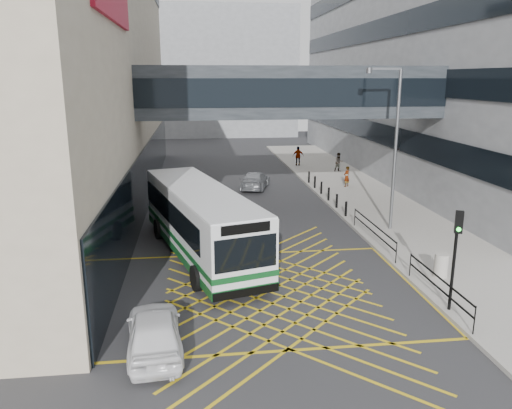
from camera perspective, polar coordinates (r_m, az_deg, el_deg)
name	(u,v)px	position (r m, az deg, el deg)	size (l,w,h in m)	color
ground	(268,292)	(20.35, 1.40, -9.91)	(120.00, 120.00, 0.00)	#333335
building_right	(500,58)	(50.11, 26.15, 14.82)	(24.09, 44.00, 20.00)	gray
building_far	(197,73)	(78.35, -6.70, 14.73)	(28.00, 16.00, 18.00)	gray
skybridge	(289,92)	(30.90, 3.80, 12.73)	(20.00, 4.10, 3.00)	#2D3237
pavement	(362,197)	(36.32, 12.06, 0.85)	(6.00, 54.00, 0.16)	#AAA59C
box_junction	(268,291)	(20.35, 1.40, -9.90)	(12.00, 9.00, 0.01)	gold
bus	(200,220)	(23.91, -6.45, -1.74)	(5.81, 12.09, 3.31)	white
car_white	(154,330)	(16.32, -11.55, -13.91)	(1.83, 4.48, 1.43)	white
car_dark	(192,194)	(33.77, -7.32, 1.24)	(1.92, 4.90, 1.54)	black
car_silver	(255,180)	(38.47, -0.12, 2.85)	(1.87, 4.43, 1.38)	gray
traffic_light	(456,246)	(18.86, 21.88, -4.47)	(0.30, 0.45, 3.77)	black
street_lamp	(393,140)	(27.79, 15.34, 7.11)	(1.97, 0.31, 8.67)	slate
litter_bin	(441,265)	(22.57, 20.40, -6.54)	(0.58, 0.58, 1.01)	#ADA89E
kerb_railings	(399,250)	(23.25, 15.98, -5.00)	(0.05, 12.54, 1.00)	black
bollards	(325,191)	(35.40, 7.89, 1.57)	(0.14, 10.14, 0.90)	black
pedestrian_a	(347,177)	(39.04, 10.32, 3.16)	(0.62, 0.44, 1.56)	gray
pedestrian_b	(339,162)	(45.22, 9.44, 4.78)	(0.81, 0.47, 1.66)	gray
pedestrian_c	(298,156)	(47.88, 4.85, 5.54)	(1.08, 0.52, 1.82)	gray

